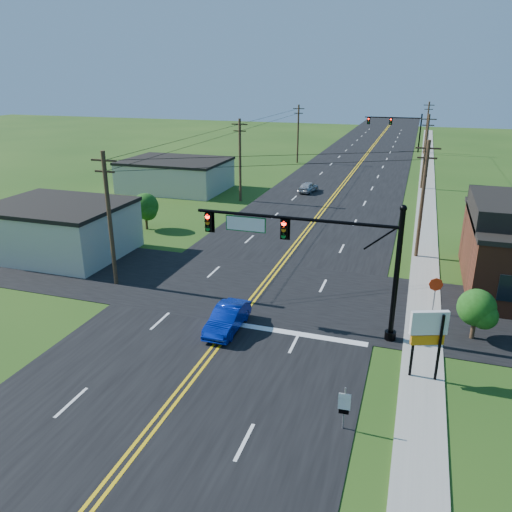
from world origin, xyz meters
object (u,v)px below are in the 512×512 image
(route_sign, at_px, (344,405))
(signal_mast_far, at_px, (396,126))
(blue_car, at_px, (227,319))
(stop_sign, at_px, (435,288))
(signal_mast_main, at_px, (312,248))

(route_sign, bearing_deg, signal_mast_far, 89.88)
(signal_mast_far, bearing_deg, blue_car, -93.38)
(stop_sign, bearing_deg, signal_mast_far, 86.59)
(signal_mast_main, height_order, stop_sign, signal_mast_main)
(signal_mast_far, bearing_deg, route_sign, -87.81)
(route_sign, bearing_deg, stop_sign, 71.50)
(signal_mast_main, height_order, signal_mast_far, same)
(blue_car, relative_size, route_sign, 2.10)
(signal_mast_far, height_order, stop_sign, signal_mast_far)
(signal_mast_main, distance_m, signal_mast_far, 72.00)
(signal_mast_main, xyz_separation_m, route_sign, (3.16, -8.02, -3.61))
(signal_mast_main, xyz_separation_m, signal_mast_far, (0.10, 72.00, -0.20))
(blue_car, height_order, stop_sign, stop_sign)
(stop_sign, bearing_deg, blue_car, -161.38)
(blue_car, bearing_deg, signal_mast_far, 86.62)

